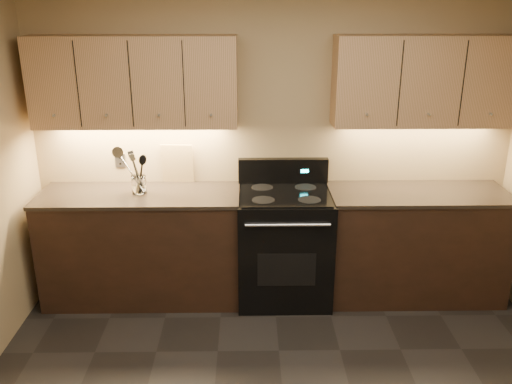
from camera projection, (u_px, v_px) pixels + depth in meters
wall_back at (274, 139)px, 4.54m from camera, size 4.00×0.04×2.60m
counter_left at (143, 245)px, 4.52m from camera, size 1.62×0.62×0.93m
counter_right at (414, 244)px, 4.55m from camera, size 1.46×0.62×0.93m
stove at (284, 244)px, 4.52m from camera, size 0.76×0.68×1.14m
upper_cab_left at (134, 82)px, 4.21m from camera, size 1.60×0.30×0.70m
upper_cab_right at (426, 81)px, 4.25m from camera, size 1.44×0.30×0.70m
outlet_plate at (120, 161)px, 4.58m from camera, size 0.08×0.01×0.12m
utensil_crock at (139, 185)px, 4.35m from camera, size 0.12×0.12×0.15m
cutting_board at (178, 164)px, 4.57m from camera, size 0.27×0.07×0.34m
wooden_spoon at (136, 173)px, 4.31m from camera, size 0.13×0.08×0.31m
black_spoon at (138, 172)px, 4.34m from camera, size 0.12×0.11×0.32m
black_turner at (140, 171)px, 4.30m from camera, size 0.19×0.17×0.36m
steel_spatula at (142, 171)px, 4.32m from camera, size 0.17×0.12×0.35m
steel_skimmer at (142, 168)px, 4.30m from camera, size 0.28×0.11×0.39m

